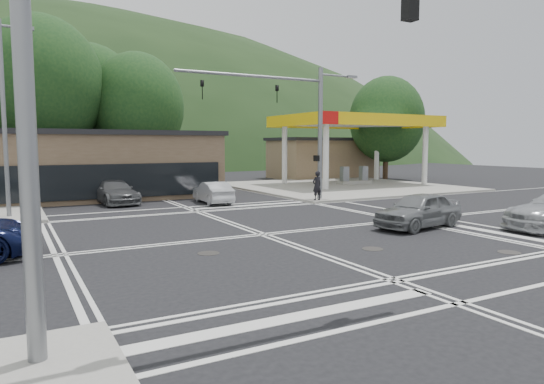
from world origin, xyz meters
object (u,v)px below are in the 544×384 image
car_queue_a (213,192)px  pedestrian (317,186)px  car_queue_b (205,179)px  car_northbound (113,192)px  car_grey_center (419,210)px

car_queue_a → pedestrian: bearing=156.9°
car_queue_a → pedestrian: size_ratio=2.24×
car_queue_b → car_northbound: size_ratio=0.90×
car_grey_center → car_queue_b: bearing=173.7°
car_northbound → pedestrian: pedestrian is taller
car_grey_center → car_northbound: size_ratio=0.90×
car_northbound → car_queue_b: bearing=31.8°
car_grey_center → car_northbound: (-9.50, 14.54, -0.04)m
car_northbound → pedestrian: size_ratio=2.80×
car_grey_center → car_queue_b: (-1.32, 21.19, 0.00)m
car_queue_a → car_northbound: bearing=-24.3°
car_northbound → car_queue_a: bearing=-34.6°
car_queue_b → car_northbound: car_queue_b is taller
car_grey_center → car_queue_a: 12.67m
car_grey_center → pedestrian: bearing=163.0°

